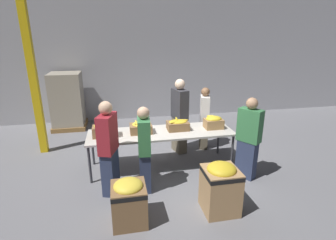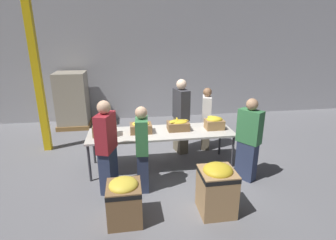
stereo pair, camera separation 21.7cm
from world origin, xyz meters
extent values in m
plane|color=slate|center=(0.00, 0.00, 0.00)|extent=(30.00, 30.00, 0.00)
cube|color=#A8A8AD|center=(0.00, 3.65, 2.00)|extent=(16.00, 0.08, 4.00)
cube|color=beige|center=(0.00, 0.00, 0.79)|extent=(3.03, 0.90, 0.04)
cylinder|color=#38383D|center=(-1.46, -0.39, 0.38)|extent=(0.05, 0.05, 0.77)
cylinder|color=#38383D|center=(1.46, -0.39, 0.38)|extent=(0.05, 0.05, 0.77)
cylinder|color=#38383D|center=(-1.46, 0.39, 0.38)|extent=(0.05, 0.05, 0.77)
cylinder|color=#38383D|center=(1.46, 0.39, 0.38)|extent=(0.05, 0.05, 0.77)
cube|color=olive|center=(-1.15, -0.02, 0.92)|extent=(0.47, 0.29, 0.22)
ellipsoid|color=yellow|center=(-1.15, -0.02, 1.03)|extent=(0.40, 0.26, 0.12)
ellipsoid|color=yellow|center=(-1.13, -0.07, 1.07)|extent=(0.17, 0.17, 0.06)
ellipsoid|color=yellow|center=(-1.09, -0.10, 1.08)|extent=(0.06, 0.17, 0.05)
ellipsoid|color=yellow|center=(-1.11, 0.04, 1.05)|extent=(0.08, 0.22, 0.04)
cube|color=olive|center=(-0.42, 0.04, 0.90)|extent=(0.44, 0.34, 0.18)
ellipsoid|color=yellow|center=(-0.42, 0.04, 0.99)|extent=(0.35, 0.31, 0.09)
ellipsoid|color=yellow|center=(-0.48, -0.06, 1.04)|extent=(0.18, 0.10, 0.04)
ellipsoid|color=yellow|center=(-0.49, -0.06, 1.01)|extent=(0.09, 0.16, 0.05)
ellipsoid|color=yellow|center=(-0.40, 0.01, 1.03)|extent=(0.22, 0.07, 0.05)
ellipsoid|color=yellow|center=(-0.51, 0.09, 1.03)|extent=(0.06, 0.21, 0.05)
cube|color=olive|center=(0.37, 0.06, 0.89)|extent=(0.45, 0.33, 0.18)
ellipsoid|color=gold|center=(0.37, 0.06, 0.99)|extent=(0.38, 0.27, 0.07)
ellipsoid|color=gold|center=(0.50, 0.09, 1.01)|extent=(0.21, 0.08, 0.04)
ellipsoid|color=gold|center=(0.36, 0.14, 1.03)|extent=(0.06, 0.17, 0.05)
ellipsoid|color=gold|center=(0.32, 0.06, 1.00)|extent=(0.11, 0.18, 0.04)
ellipsoid|color=gold|center=(0.29, -0.01, 1.00)|extent=(0.22, 0.12, 0.05)
cube|color=#A37A4C|center=(1.16, 0.01, 0.91)|extent=(0.39, 0.29, 0.20)
ellipsoid|color=yellow|center=(1.16, 0.01, 1.02)|extent=(0.35, 0.25, 0.12)
ellipsoid|color=yellow|center=(1.13, 0.07, 1.07)|extent=(0.19, 0.12, 0.04)
ellipsoid|color=yellow|center=(1.07, 0.03, 1.07)|extent=(0.13, 0.15, 0.06)
ellipsoid|color=yellow|center=(1.12, 0.05, 1.05)|extent=(0.11, 0.19, 0.05)
cube|color=#2D3856|center=(-0.45, -0.82, 0.38)|extent=(0.22, 0.38, 0.76)
cube|color=#387A47|center=(-0.45, -0.82, 1.07)|extent=(0.24, 0.44, 0.62)
sphere|color=#DBAD89|center=(-0.45, -0.82, 1.49)|extent=(0.21, 0.21, 0.21)
cube|color=#2D3856|center=(-1.06, -0.78, 0.41)|extent=(0.32, 0.44, 0.81)
cube|color=maroon|center=(-1.06, -0.78, 1.15)|extent=(0.36, 0.51, 0.67)
sphere|color=#DBAD89|center=(-1.06, -0.78, 1.60)|extent=(0.23, 0.23, 0.23)
cube|color=#6B604C|center=(0.57, 0.70, 0.42)|extent=(0.31, 0.45, 0.85)
cube|color=#333338|center=(0.57, 0.70, 1.20)|extent=(0.35, 0.52, 0.70)
sphere|color=beige|center=(0.57, 0.70, 1.67)|extent=(0.24, 0.24, 0.24)
cube|color=#2D3856|center=(1.59, -0.76, 0.39)|extent=(0.38, 0.42, 0.78)
cube|color=#387A47|center=(1.59, -0.76, 1.10)|extent=(0.43, 0.49, 0.65)
sphere|color=tan|center=(1.59, -0.76, 1.54)|extent=(0.22, 0.22, 0.22)
cube|color=#6B604C|center=(1.23, 0.80, 0.37)|extent=(0.28, 0.39, 0.73)
cube|color=silver|center=(1.23, 0.80, 1.04)|extent=(0.31, 0.46, 0.61)
sphere|color=#896042|center=(1.23, 0.80, 1.44)|extent=(0.21, 0.21, 0.21)
cube|color=olive|center=(-0.79, -1.67, 0.31)|extent=(0.51, 0.51, 0.63)
cube|color=black|center=(-0.79, -1.67, 0.57)|extent=(0.52, 0.52, 0.07)
ellipsoid|color=yellow|center=(-0.79, -1.67, 0.63)|extent=(0.44, 0.44, 0.18)
cube|color=tan|center=(0.67, -1.67, 0.37)|extent=(0.54, 0.54, 0.74)
cube|color=black|center=(0.67, -1.67, 0.69)|extent=(0.55, 0.55, 0.07)
ellipsoid|color=gold|center=(0.67, -1.67, 0.75)|extent=(0.46, 0.46, 0.19)
cube|color=yellow|center=(-2.70, 1.33, 2.00)|extent=(0.17, 0.17, 4.00)
cube|color=olive|center=(-2.33, 3.04, 0.07)|extent=(0.96, 0.96, 0.13)
cube|color=#A39984|center=(-2.33, 3.04, 0.91)|extent=(0.89, 0.89, 1.56)
camera|label=1|loc=(-0.87, -5.07, 2.76)|focal=28.00mm
camera|label=2|loc=(-0.66, -5.11, 2.76)|focal=28.00mm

